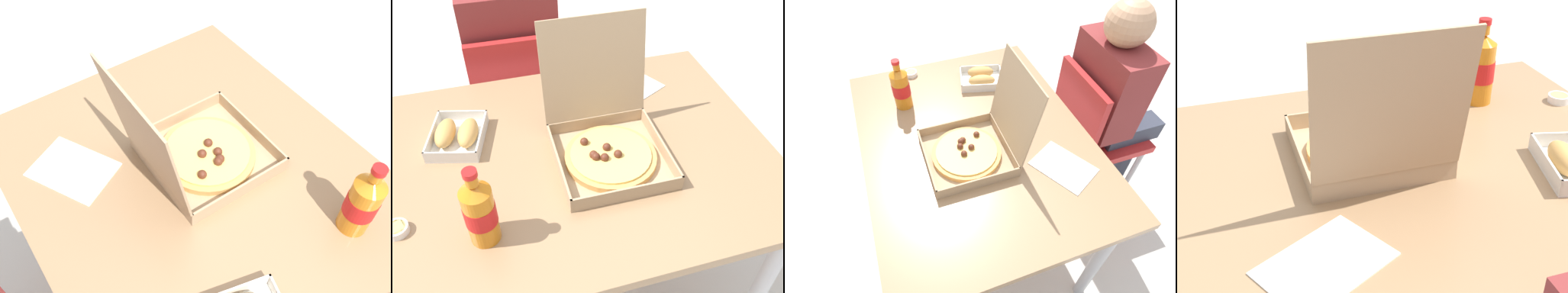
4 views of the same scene
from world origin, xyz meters
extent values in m
cube|color=#997551|center=(0.00, 0.00, 0.73)|extent=(1.11, 0.86, 0.03)
cylinder|color=#B7B7BC|center=(0.49, -0.36, 0.36)|extent=(0.05, 0.05, 0.72)
cylinder|color=#B7B7BC|center=(0.49, 0.36, 0.36)|extent=(0.05, 0.05, 0.72)
cube|color=tan|center=(0.08, -0.06, 0.75)|extent=(0.31, 0.31, 0.01)
cube|color=tan|center=(0.08, -0.21, 0.77)|extent=(0.30, 0.01, 0.04)
cube|color=tan|center=(-0.07, -0.06, 0.77)|extent=(0.01, 0.30, 0.04)
cube|color=tan|center=(0.23, -0.06, 0.77)|extent=(0.01, 0.30, 0.04)
cube|color=tan|center=(0.08, 0.09, 0.77)|extent=(0.30, 0.01, 0.04)
cube|color=tan|center=(0.08, 0.12, 0.94)|extent=(0.30, 0.06, 0.30)
cylinder|color=tan|center=(0.08, -0.06, 0.76)|extent=(0.26, 0.26, 0.02)
cylinder|color=#EAC666|center=(0.08, -0.06, 0.77)|extent=(0.23, 0.23, 0.01)
sphere|color=#562819|center=(0.05, -0.08, 0.78)|extent=(0.02, 0.02, 0.02)
sphere|color=#562819|center=(0.03, -0.07, 0.78)|extent=(0.02, 0.02, 0.02)
sphere|color=#562819|center=(0.03, -0.06, 0.78)|extent=(0.02, 0.02, 0.02)
sphere|color=#562819|center=(0.09, -0.07, 0.78)|extent=(0.02, 0.02, 0.02)
sphere|color=#562819|center=(0.07, -0.04, 0.78)|extent=(0.02, 0.02, 0.02)
sphere|color=#562819|center=(0.02, 0.00, 0.78)|extent=(0.02, 0.02, 0.02)
cube|color=silver|center=(-0.26, 0.13, 0.77)|extent=(0.05, 0.18, 0.03)
cylinder|color=orange|center=(-0.29, -0.22, 0.83)|extent=(0.07, 0.07, 0.16)
cone|color=orange|center=(-0.29, -0.22, 0.92)|extent=(0.07, 0.07, 0.02)
cylinder|color=orange|center=(-0.29, -0.22, 0.94)|extent=(0.03, 0.03, 0.02)
cylinder|color=red|center=(-0.29, -0.22, 0.96)|extent=(0.03, 0.03, 0.01)
cylinder|color=red|center=(-0.29, -0.22, 0.83)|extent=(0.07, 0.07, 0.06)
cube|color=white|center=(0.25, 0.25, 0.75)|extent=(0.26, 0.23, 0.00)
camera|label=1|loc=(-0.51, 0.39, 1.68)|focal=40.54mm
camera|label=2|loc=(-0.22, -0.87, 1.60)|focal=39.30mm
camera|label=3|loc=(0.84, -0.28, 1.68)|focal=30.07mm
camera|label=4|loc=(0.38, 0.90, 1.37)|focal=48.87mm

